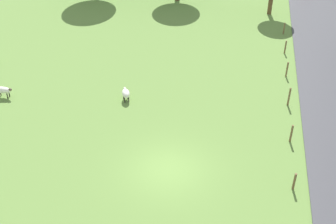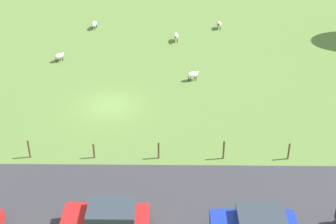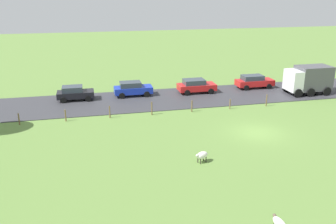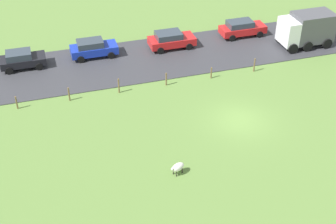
# 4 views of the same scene
# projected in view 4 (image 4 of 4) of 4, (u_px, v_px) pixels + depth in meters

# --- Properties ---
(ground_plane) EXTENTS (160.00, 160.00, 0.00)m
(ground_plane) POSITION_uv_depth(u_px,v_px,m) (240.00, 121.00, 34.75)
(ground_plane) COLOR olive
(road_strip) EXTENTS (8.00, 80.00, 0.06)m
(road_strip) POSITION_uv_depth(u_px,v_px,m) (191.00, 53.00, 43.58)
(road_strip) COLOR #38383D
(road_strip) RESTS_ON ground_plane
(sheep_3) EXTENTS (0.84, 1.09, 0.77)m
(sheep_3) POSITION_uv_depth(u_px,v_px,m) (178.00, 167.00, 29.70)
(sheep_3) COLOR white
(sheep_3) RESTS_ON ground_plane
(fence_post_0) EXTENTS (0.12, 0.12, 1.24)m
(fence_post_0) POSITION_uv_depth(u_px,v_px,m) (254.00, 65.00, 40.47)
(fence_post_0) COLOR brown
(fence_post_0) RESTS_ON ground_plane
(fence_post_1) EXTENTS (0.12, 0.12, 1.01)m
(fence_post_1) POSITION_uv_depth(u_px,v_px,m) (211.00, 73.00, 39.58)
(fence_post_1) COLOR brown
(fence_post_1) RESTS_ON ground_plane
(fence_post_2) EXTENTS (0.12, 0.12, 1.14)m
(fence_post_2) POSITION_uv_depth(u_px,v_px,m) (166.00, 79.00, 38.59)
(fence_post_2) COLOR brown
(fence_post_2) RESTS_ON ground_plane
(fence_post_3) EXTENTS (0.12, 0.12, 1.29)m
(fence_post_3) POSITION_uv_depth(u_px,v_px,m) (119.00, 86.00, 37.60)
(fence_post_3) COLOR brown
(fence_post_3) RESTS_ON ground_plane
(fence_post_4) EXTENTS (0.12, 0.12, 1.15)m
(fence_post_4) POSITION_uv_depth(u_px,v_px,m) (69.00, 94.00, 36.69)
(fence_post_4) COLOR brown
(fence_post_4) RESTS_ON ground_plane
(fence_post_5) EXTENTS (0.12, 0.12, 1.09)m
(fence_post_5) POSITION_uv_depth(u_px,v_px,m) (17.00, 103.00, 35.76)
(fence_post_5) COLOR brown
(fence_post_5) RESTS_ON ground_plane
(truck_0) EXTENTS (2.72, 4.92, 3.15)m
(truck_0) POSITION_uv_depth(u_px,v_px,m) (307.00, 28.00, 43.88)
(truck_0) COLOR white
(truck_0) RESTS_ON road_strip
(car_0) EXTENTS (2.17, 4.31, 1.57)m
(car_0) POSITION_uv_depth(u_px,v_px,m) (171.00, 39.00, 43.99)
(car_0) COLOR red
(car_0) RESTS_ON road_strip
(car_1) EXTENTS (2.02, 4.21, 1.59)m
(car_1) POSITION_uv_depth(u_px,v_px,m) (93.00, 48.00, 42.51)
(car_1) COLOR #1933B2
(car_1) RESTS_ON road_strip
(car_3) EXTENTS (1.99, 4.48, 1.57)m
(car_3) POSITION_uv_depth(u_px,v_px,m) (242.00, 28.00, 46.10)
(car_3) COLOR red
(car_3) RESTS_ON road_strip
(car_5) EXTENTS (2.04, 3.86, 1.52)m
(car_5) POSITION_uv_depth(u_px,v_px,m) (22.00, 59.00, 40.84)
(car_5) COLOR black
(car_5) RESTS_ON road_strip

